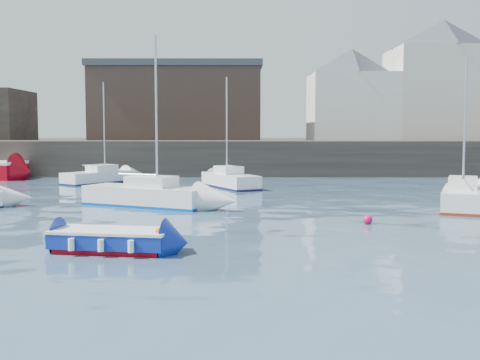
{
  "coord_description": "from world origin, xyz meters",
  "views": [
    {
      "loc": [
        -0.14,
        -17.27,
        3.95
      ],
      "look_at": [
        0.0,
        12.0,
        1.5
      ],
      "focal_mm": 45.0,
      "sensor_mm": 36.0,
      "label": 1
    }
  ],
  "objects_px": {
    "buoy_far": "(124,204)",
    "blue_dinghy": "(112,239)",
    "buoy_mid": "(368,224)",
    "sailboat_b": "(147,195)",
    "sailboat_h": "(99,176)",
    "sailboat_f": "(230,180)",
    "sailboat_c": "(462,197)"
  },
  "relations": [
    {
      "from": "sailboat_c",
      "to": "buoy_mid",
      "type": "bearing_deg",
      "value": -140.0
    },
    {
      "from": "buoy_mid",
      "to": "sailboat_c",
      "type": "bearing_deg",
      "value": 40.0
    },
    {
      "from": "sailboat_b",
      "to": "sailboat_h",
      "type": "height_order",
      "value": "sailboat_b"
    },
    {
      "from": "sailboat_b",
      "to": "sailboat_c",
      "type": "relative_size",
      "value": 1.16
    },
    {
      "from": "blue_dinghy",
      "to": "sailboat_c",
      "type": "distance_m",
      "value": 18.65
    },
    {
      "from": "sailboat_f",
      "to": "buoy_far",
      "type": "relative_size",
      "value": 19.23
    },
    {
      "from": "blue_dinghy",
      "to": "sailboat_b",
      "type": "height_order",
      "value": "sailboat_b"
    },
    {
      "from": "sailboat_f",
      "to": "buoy_far",
      "type": "bearing_deg",
      "value": -121.27
    },
    {
      "from": "sailboat_b",
      "to": "sailboat_h",
      "type": "bearing_deg",
      "value": 112.26
    },
    {
      "from": "sailboat_c",
      "to": "buoy_far",
      "type": "distance_m",
      "value": 17.44
    },
    {
      "from": "sailboat_b",
      "to": "sailboat_f",
      "type": "distance_m",
      "value": 10.81
    },
    {
      "from": "blue_dinghy",
      "to": "buoy_mid",
      "type": "relative_size",
      "value": 10.3
    },
    {
      "from": "blue_dinghy",
      "to": "sailboat_h",
      "type": "relative_size",
      "value": 0.55
    },
    {
      "from": "sailboat_b",
      "to": "buoy_far",
      "type": "bearing_deg",
      "value": 148.76
    },
    {
      "from": "buoy_far",
      "to": "blue_dinghy",
      "type": "bearing_deg",
      "value": -81.14
    },
    {
      "from": "sailboat_h",
      "to": "buoy_far",
      "type": "relative_size",
      "value": 19.06
    },
    {
      "from": "buoy_mid",
      "to": "buoy_far",
      "type": "relative_size",
      "value": 1.01
    },
    {
      "from": "sailboat_f",
      "to": "sailboat_h",
      "type": "height_order",
      "value": "sailboat_f"
    },
    {
      "from": "blue_dinghy",
      "to": "buoy_far",
      "type": "relative_size",
      "value": 10.4
    },
    {
      "from": "buoy_mid",
      "to": "buoy_far",
      "type": "distance_m",
      "value": 13.41
    },
    {
      "from": "sailboat_b",
      "to": "sailboat_f",
      "type": "relative_size",
      "value": 1.16
    },
    {
      "from": "buoy_mid",
      "to": "sailboat_h",
      "type": "bearing_deg",
      "value": 128.66
    },
    {
      "from": "sailboat_b",
      "to": "sailboat_c",
      "type": "distance_m",
      "value": 16.01
    },
    {
      "from": "sailboat_c",
      "to": "buoy_far",
      "type": "relative_size",
      "value": 19.22
    },
    {
      "from": "sailboat_h",
      "to": "buoy_mid",
      "type": "distance_m",
      "value": 25.25
    },
    {
      "from": "sailboat_c",
      "to": "buoy_mid",
      "type": "relative_size",
      "value": 19.03
    },
    {
      "from": "buoy_far",
      "to": "sailboat_f",
      "type": "bearing_deg",
      "value": 58.73
    },
    {
      "from": "blue_dinghy",
      "to": "sailboat_c",
      "type": "bearing_deg",
      "value": 34.53
    },
    {
      "from": "blue_dinghy",
      "to": "sailboat_c",
      "type": "relative_size",
      "value": 0.54
    },
    {
      "from": "sailboat_h",
      "to": "sailboat_f",
      "type": "bearing_deg",
      "value": -20.77
    },
    {
      "from": "sailboat_c",
      "to": "buoy_mid",
      "type": "height_order",
      "value": "sailboat_c"
    },
    {
      "from": "blue_dinghy",
      "to": "buoy_mid",
      "type": "distance_m",
      "value": 11.14
    }
  ]
}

